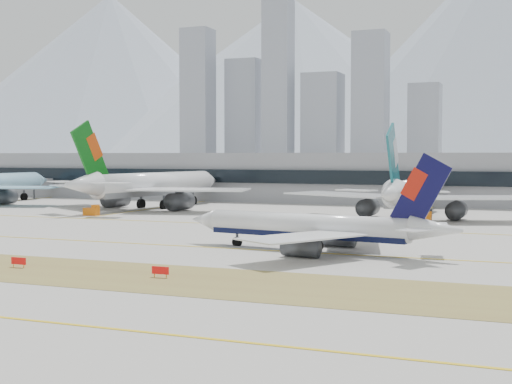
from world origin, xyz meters
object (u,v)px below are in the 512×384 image
at_px(taxiing_airliner, 316,228).
at_px(widebody_cathay, 412,194).
at_px(widebody_eva, 150,186).
at_px(terminal, 346,177).

relative_size(taxiing_airliner, widebody_cathay, 0.75).
bearing_deg(widebody_eva, terminal, -27.92).
xyz_separation_m(taxiing_airliner, widebody_cathay, (4.37, 62.10, 2.02)).
height_order(widebody_cathay, terminal, widebody_cathay).
relative_size(taxiing_airliner, terminal, 0.16).
bearing_deg(taxiing_airliner, widebody_eva, -35.91).
bearing_deg(terminal, taxiing_airliner, -78.05).
distance_m(widebody_eva, terminal, 66.89).
height_order(taxiing_airliner, terminal, terminal).
bearing_deg(terminal, widebody_eva, -127.13).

